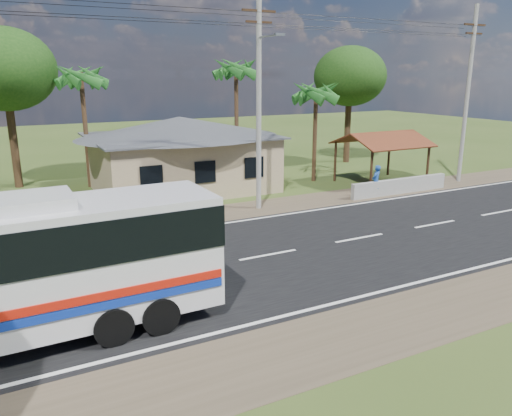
{
  "coord_description": "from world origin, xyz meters",
  "views": [
    {
      "loc": [
        -8.9,
        -16.09,
        6.86
      ],
      "look_at": [
        -0.02,
        1.0,
        1.69
      ],
      "focal_mm": 35.0,
      "sensor_mm": 36.0,
      "label": 1
    }
  ],
  "objects": [
    {
      "name": "person",
      "position": [
        10.22,
        5.67,
        0.92
      ],
      "size": [
        0.79,
        0.67,
        1.84
      ],
      "primitive_type": "imported",
      "rotation": [
        0.0,
        0.0,
        3.55
      ],
      "color": "navy",
      "rests_on": "ground"
    },
    {
      "name": "tree_behind_house",
      "position": [
        -8.0,
        18.0,
        7.12
      ],
      "size": [
        6.0,
        6.0,
        9.61
      ],
      "color": "#47301E",
      "rests_on": "ground"
    },
    {
      "name": "motorcycle",
      "position": [
        13.75,
        5.99,
        0.4
      ],
      "size": [
        1.63,
        0.99,
        0.81
      ],
      "primitive_type": "imported",
      "rotation": [
        0.0,
        0.0,
        1.25
      ],
      "color": "black",
      "rests_on": "ground"
    },
    {
      "name": "palm_mid",
      "position": [
        6.0,
        15.5,
        7.16
      ],
      "size": [
        2.8,
        2.8,
        8.2
      ],
      "color": "#47301E",
      "rests_on": "ground"
    },
    {
      "name": "waiting_shed",
      "position": [
        13.0,
        8.5,
        2.73
      ],
      "size": [
        5.2,
        4.48,
        3.35
      ],
      "color": "#331F12",
      "rests_on": "ground"
    },
    {
      "name": "palm_near",
      "position": [
        9.5,
        11.0,
        5.71
      ],
      "size": [
        2.8,
        2.8,
        6.7
      ],
      "color": "#47301E",
      "rests_on": "ground"
    },
    {
      "name": "concrete_barrier",
      "position": [
        12.0,
        5.6,
        0.45
      ],
      "size": [
        7.0,
        0.3,
        0.9
      ],
      "primitive_type": "cube",
      "color": "#9E9E99",
      "rests_on": "ground"
    },
    {
      "name": "utility_poles",
      "position": [
        2.67,
        6.49,
        5.77
      ],
      "size": [
        32.8,
        2.22,
        11.0
      ],
      "color": "#9E9E99",
      "rests_on": "ground"
    },
    {
      "name": "road",
      "position": [
        0.0,
        0.0,
        0.01
      ],
      "size": [
        120.0,
        16.0,
        0.03
      ],
      "color": "black",
      "rests_on": "ground"
    },
    {
      "name": "ground",
      "position": [
        0.0,
        0.0,
        0.0
      ],
      "size": [
        120.0,
        120.0,
        0.0
      ],
      "primitive_type": "plane",
      "color": "#34491A",
      "rests_on": "ground"
    },
    {
      "name": "tree_behind_shed",
      "position": [
        16.0,
        16.0,
        6.68
      ],
      "size": [
        5.6,
        5.6,
        9.02
      ],
      "color": "#47301E",
      "rests_on": "ground"
    },
    {
      "name": "palm_far",
      "position": [
        -4.0,
        16.0,
        6.68
      ],
      "size": [
        2.8,
        2.8,
        7.7
      ],
      "color": "#47301E",
      "rests_on": "ground"
    },
    {
      "name": "house",
      "position": [
        1.0,
        13.0,
        2.64
      ],
      "size": [
        12.4,
        10.0,
        5.0
      ],
      "color": "tan",
      "rests_on": "ground"
    }
  ]
}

